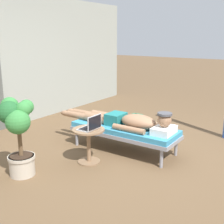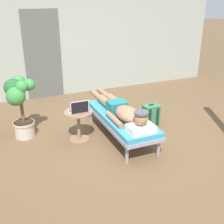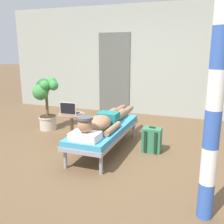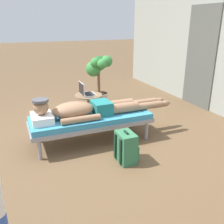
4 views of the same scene
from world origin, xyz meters
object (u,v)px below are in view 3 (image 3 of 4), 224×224
at_px(potted_plant, 46,98).
at_px(person_reclining, 104,121).
at_px(porch_post, 216,90).
at_px(backpack, 152,140).
at_px(laptop, 70,111).
at_px(side_table, 72,123).
at_px(lounge_chair, 105,131).

bearing_deg(potted_plant, person_reclining, -24.49).
bearing_deg(porch_post, backpack, 119.67).
relative_size(laptop, porch_post, 0.12).
height_order(person_reclining, side_table, person_reclining).
relative_size(side_table, backpack, 1.23).
height_order(backpack, porch_post, porch_post).
bearing_deg(person_reclining, backpack, 19.65).
distance_m(person_reclining, laptop, 0.73).
height_order(lounge_chair, person_reclining, person_reclining).
xyz_separation_m(potted_plant, porch_post, (3.16, -1.95, 0.63)).
bearing_deg(lounge_chair, side_table, 165.27).
bearing_deg(porch_post, laptop, 148.53).
height_order(lounge_chair, side_table, side_table).
bearing_deg(person_reclining, porch_post, -37.90).
distance_m(person_reclining, side_table, 0.76).
xyz_separation_m(laptop, backpack, (1.44, 0.10, -0.39)).
distance_m(lounge_chair, backpack, 0.78).
height_order(side_table, backpack, side_table).
distance_m(side_table, laptop, 0.23).
xyz_separation_m(laptop, potted_plant, (-0.87, 0.55, 0.08)).
bearing_deg(side_table, lounge_chair, -14.73).
xyz_separation_m(lounge_chair, potted_plant, (-1.57, 0.68, 0.31)).
bearing_deg(laptop, person_reclining, -13.30).
bearing_deg(lounge_chair, porch_post, -38.63).
distance_m(laptop, backpack, 1.49).
bearing_deg(porch_post, lounge_chair, 141.37).
bearing_deg(laptop, potted_plant, 147.65).
xyz_separation_m(backpack, porch_post, (0.85, -1.50, 1.09)).
bearing_deg(laptop, backpack, 3.80).
bearing_deg(porch_post, person_reclining, 142.10).
height_order(lounge_chair, backpack, backpack).
distance_m(person_reclining, potted_plant, 1.73).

